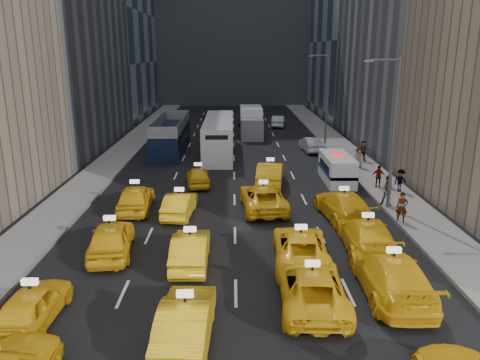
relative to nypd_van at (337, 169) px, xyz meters
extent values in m
plane|color=black|center=(-7.50, -18.17, -0.95)|extent=(160.00, 160.00, 0.00)
cube|color=gray|center=(-18.00, 6.83, -0.88)|extent=(3.00, 90.00, 0.15)
cube|color=gray|center=(3.00, 6.83, -0.88)|extent=(3.00, 90.00, 0.15)
cube|color=slate|center=(-16.55, 6.83, -0.86)|extent=(0.15, 90.00, 0.18)
cube|color=slate|center=(1.55, 6.83, -0.86)|extent=(0.15, 90.00, 0.18)
cylinder|color=#595B60|center=(1.80, -6.17, 3.55)|extent=(0.20, 0.20, 9.00)
cylinder|color=#595B60|center=(0.90, -6.17, 7.85)|extent=(1.80, 0.12, 0.12)
cube|color=slate|center=(0.00, -6.17, 7.80)|extent=(0.50, 0.22, 0.12)
cylinder|color=#595B60|center=(1.80, 13.83, 3.55)|extent=(0.20, 0.20, 9.00)
cylinder|color=#595B60|center=(0.90, 13.83, 7.85)|extent=(1.80, 0.12, 0.12)
cube|color=slate|center=(0.00, 13.83, 7.80)|extent=(0.50, 0.22, 0.12)
imported|color=yellow|center=(-14.66, -18.14, -0.27)|extent=(1.79, 4.10, 1.38)
imported|color=yellow|center=(-9.16, -19.34, -0.18)|extent=(1.83, 4.74, 1.54)
imported|color=yellow|center=(-4.64, -17.05, -0.22)|extent=(2.61, 5.36, 1.47)
imported|color=yellow|center=(-1.38, -16.36, -0.11)|extent=(2.50, 5.84, 1.68)
imported|color=yellow|center=(-13.33, -12.41, -0.15)|extent=(2.44, 4.90, 1.60)
imported|color=yellow|center=(-9.51, -13.52, -0.22)|extent=(1.57, 4.45, 1.46)
imported|color=yellow|center=(-4.53, -13.25, -0.24)|extent=(2.67, 5.28, 1.43)
imported|color=yellow|center=(-1.18, -12.12, -0.17)|extent=(2.44, 5.52, 1.58)
imported|color=yellow|center=(-13.43, -6.17, -0.16)|extent=(2.09, 4.76, 1.59)
imported|color=yellow|center=(-10.70, -7.10, -0.27)|extent=(1.82, 4.29, 1.38)
imported|color=yellow|center=(-5.77, -6.10, -0.20)|extent=(2.88, 5.62, 1.52)
imported|color=yellow|center=(-1.31, -7.73, -0.16)|extent=(2.85, 5.68, 1.58)
imported|color=yellow|center=(-10.06, -0.80, -0.29)|extent=(2.01, 4.06, 1.33)
imported|color=yellow|center=(-4.94, -0.71, -0.13)|extent=(2.38, 5.16, 1.64)
cube|color=silver|center=(0.00, 0.00, 0.03)|extent=(2.45, 5.11, 1.97)
cylinder|color=black|center=(-0.79, -1.56, -0.56)|extent=(0.28, 0.79, 0.79)
cylinder|color=black|center=(0.79, -1.56, -0.56)|extent=(0.28, 0.79, 0.79)
cylinder|color=black|center=(-0.79, 1.56, -0.56)|extent=(0.28, 0.79, 0.79)
cylinder|color=black|center=(0.79, 1.56, -0.56)|extent=(0.28, 0.79, 0.79)
cube|color=navy|center=(0.00, 0.00, -0.10)|extent=(2.48, 5.12, 0.22)
cube|color=red|center=(0.00, 0.00, 1.09)|extent=(0.93, 0.42, 0.14)
cube|color=black|center=(-13.40, 10.74, 0.64)|extent=(3.70, 11.18, 3.19)
cylinder|color=black|center=(-14.50, 6.15, -0.40)|extent=(0.28, 1.10, 1.10)
cylinder|color=black|center=(-12.31, 6.15, -0.40)|extent=(0.28, 1.10, 1.10)
cylinder|color=black|center=(-14.50, 15.32, -0.40)|extent=(0.28, 1.10, 1.10)
cylinder|color=black|center=(-12.31, 15.32, -0.40)|extent=(0.28, 1.10, 1.10)
cube|color=silver|center=(-8.88, 9.85, 0.65)|extent=(2.70, 12.44, 3.21)
cylinder|color=black|center=(-10.03, 4.54, -0.40)|extent=(0.28, 1.10, 1.10)
cylinder|color=black|center=(-7.74, 4.54, -0.40)|extent=(0.28, 1.10, 1.10)
cylinder|color=black|center=(-10.03, 15.16, -0.40)|extent=(0.28, 1.10, 1.10)
cylinder|color=black|center=(-7.74, 15.16, -0.40)|extent=(0.28, 1.10, 1.10)
cube|color=silver|center=(-5.54, 18.75, 0.63)|extent=(2.82, 7.06, 3.17)
cylinder|color=black|center=(-6.58, 16.19, -0.40)|extent=(0.28, 1.10, 1.10)
cylinder|color=black|center=(-4.51, 16.19, -0.40)|extent=(0.28, 1.10, 1.10)
cylinder|color=black|center=(-6.58, 21.31, -0.40)|extent=(0.28, 1.10, 1.10)
cylinder|color=black|center=(-4.51, 21.31, -0.40)|extent=(0.28, 1.10, 1.10)
imported|color=#B0B2B8|center=(-0.18, 10.55, -0.27)|extent=(1.81, 4.26, 1.37)
imported|color=black|center=(-14.28, 20.23, -0.14)|extent=(3.41, 6.14, 1.63)
imported|color=slate|center=(-6.00, 27.37, -0.25)|extent=(2.04, 4.87, 1.41)
imported|color=black|center=(-10.41, 26.79, -0.17)|extent=(2.29, 4.76, 1.57)
imported|color=#AAAEB2|center=(-1.92, 25.37, -0.26)|extent=(2.04, 4.40, 1.40)
imported|color=gray|center=(1.71, -8.70, 0.04)|extent=(0.71, 0.57, 1.69)
imported|color=gray|center=(1.88, -5.86, 0.12)|extent=(0.99, 0.70, 1.85)
imported|color=gray|center=(3.61, -3.02, -0.04)|extent=(1.07, 0.71, 1.53)
imported|color=gray|center=(2.45, -1.91, -0.04)|extent=(0.95, 0.57, 1.52)
imported|color=gray|center=(2.58, 3.73, 0.00)|extent=(0.83, 0.51, 1.60)
imported|color=gray|center=(3.52, 6.01, 0.05)|extent=(1.61, 0.57, 1.71)
camera|label=1|loc=(-7.59, -32.91, 8.42)|focal=35.00mm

